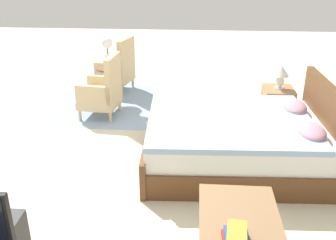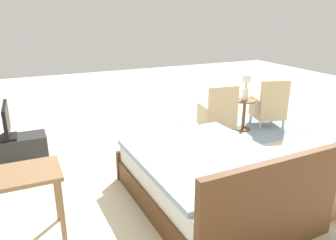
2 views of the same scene
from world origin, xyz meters
The scene contains 10 objects.
ground_plane centered at (0.00, 0.00, 0.00)m, with size 16.00×16.00×0.00m, color beige.
floor_rug centered at (-1.83, -0.87, 0.00)m, with size 2.10×1.50×0.01m.
bed centered at (0.04, 1.05, 0.30)m, with size 1.63×2.10×0.96m.
armchair_by_window_left centered at (-2.40, -0.82, 0.38)m, with size 0.66×0.66×0.92m.
armchair_by_window_right centered at (-1.24, -0.81, 0.38)m, with size 0.59×0.59×0.92m.
side_table centered at (-1.83, -0.84, 0.36)m, with size 0.40×0.40×0.58m.
flower_vase centered at (-1.83, -0.84, 0.87)m, with size 0.17×0.17×0.48m.
nightstand centered at (-1.11, 1.67, 0.27)m, with size 0.44×0.41×0.54m.
table_lamp centered at (-1.11, 1.67, 0.76)m, with size 0.22×0.22×0.33m.
book_stack centered at (2.25, 0.79, 0.78)m, with size 0.20×0.16×0.11m.
Camera 1 is at (4.07, 0.53, 2.31)m, focal length 42.00 mm.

